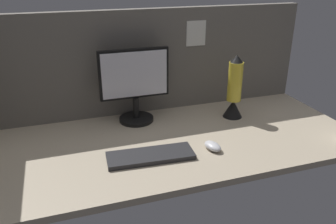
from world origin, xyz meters
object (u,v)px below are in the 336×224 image
monitor (135,83)px  mouse (213,146)px  lava_lamp (234,92)px  keyboard (151,156)px

monitor → mouse: bearing=-59.2°
monitor → mouse: size_ratio=3.98×
mouse → lava_lamp: 41.42cm
monitor → lava_lamp: 52.51cm
keyboard → lava_lamp: lava_lamp is taller
monitor → lava_lamp: size_ratio=1.12×
monitor → lava_lamp: monitor is taller
monitor → mouse: (24.92, -41.76, -18.86)cm
mouse → lava_lamp: bearing=36.3°
monitor → lava_lamp: bearing=-13.2°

